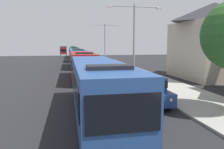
{
  "coord_description": "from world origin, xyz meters",
  "views": [
    {
      "loc": [
        -2.85,
        1.47,
        4.02
      ],
      "look_at": [
        0.77,
        19.56,
        1.43
      ],
      "focal_mm": 34.96,
      "sensor_mm": 36.0,
      "label": 1
    }
  ],
  "objects_px": {
    "bus_tail_end": "(73,51)",
    "streetlamp_far": "(105,40)",
    "bus_second_in_line": "(82,65)",
    "bus_middle": "(78,58)",
    "white_suv": "(148,88)",
    "box_truck_oncoming": "(63,50)",
    "bus_fourth_in_line": "(75,54)",
    "bus_lead": "(98,87)",
    "streetlamp_mid": "(134,34)",
    "bus_rear": "(74,52)"
  },
  "relations": [
    {
      "from": "bus_fourth_in_line",
      "to": "streetlamp_far",
      "type": "xyz_separation_m",
      "value": [
        5.4,
        -10.44,
        3.13
      ]
    },
    {
      "from": "bus_fourth_in_line",
      "to": "box_truck_oncoming",
      "type": "relative_size",
      "value": 1.55
    },
    {
      "from": "bus_second_in_line",
      "to": "streetlamp_mid",
      "type": "height_order",
      "value": "streetlamp_mid"
    },
    {
      "from": "bus_second_in_line",
      "to": "streetlamp_far",
      "type": "bearing_deg",
      "value": 71.91
    },
    {
      "from": "bus_tail_end",
      "to": "white_suv",
      "type": "xyz_separation_m",
      "value": [
        3.7,
        -64.66,
        -0.66
      ]
    },
    {
      "from": "bus_lead",
      "to": "bus_fourth_in_line",
      "type": "xyz_separation_m",
      "value": [
        -0.0,
        40.24,
        -0.0
      ]
    },
    {
      "from": "bus_lead",
      "to": "bus_rear",
      "type": "distance_m",
      "value": 53.64
    },
    {
      "from": "bus_fourth_in_line",
      "to": "box_truck_oncoming",
      "type": "xyz_separation_m",
      "value": [
        -3.3,
        31.89,
        0.01
      ]
    },
    {
      "from": "bus_middle",
      "to": "streetlamp_mid",
      "type": "bearing_deg",
      "value": -70.92
    },
    {
      "from": "white_suv",
      "to": "bus_lead",
      "type": "bearing_deg",
      "value": -150.37
    },
    {
      "from": "bus_second_in_line",
      "to": "bus_middle",
      "type": "xyz_separation_m",
      "value": [
        0.0,
        13.3,
        0.0
      ]
    },
    {
      "from": "bus_fourth_in_line",
      "to": "white_suv",
      "type": "bearing_deg",
      "value": -84.46
    },
    {
      "from": "bus_tail_end",
      "to": "white_suv",
      "type": "distance_m",
      "value": 64.77
    },
    {
      "from": "white_suv",
      "to": "bus_fourth_in_line",
      "type": "bearing_deg",
      "value": 95.54
    },
    {
      "from": "bus_tail_end",
      "to": "streetlamp_mid",
      "type": "xyz_separation_m",
      "value": [
        5.4,
        -55.8,
        3.37
      ]
    },
    {
      "from": "bus_second_in_line",
      "to": "bus_rear",
      "type": "relative_size",
      "value": 1.0
    },
    {
      "from": "bus_tail_end",
      "to": "box_truck_oncoming",
      "type": "height_order",
      "value": "bus_tail_end"
    },
    {
      "from": "bus_tail_end",
      "to": "bus_middle",
      "type": "bearing_deg",
      "value": -90.0
    },
    {
      "from": "bus_tail_end",
      "to": "box_truck_oncoming",
      "type": "distance_m",
      "value": 6.3
    },
    {
      "from": "bus_lead",
      "to": "bus_middle",
      "type": "relative_size",
      "value": 1.06
    },
    {
      "from": "box_truck_oncoming",
      "to": "bus_lead",
      "type": "bearing_deg",
      "value": -87.38
    },
    {
      "from": "bus_lead",
      "to": "streetlamp_far",
      "type": "relative_size",
      "value": 1.52
    },
    {
      "from": "white_suv",
      "to": "bus_second_in_line",
      "type": "bearing_deg",
      "value": 108.32
    },
    {
      "from": "streetlamp_mid",
      "to": "streetlamp_far",
      "type": "relative_size",
      "value": 1.05
    },
    {
      "from": "streetlamp_far",
      "to": "white_suv",
      "type": "bearing_deg",
      "value": -93.51
    },
    {
      "from": "white_suv",
      "to": "streetlamp_mid",
      "type": "distance_m",
      "value": 9.89
    },
    {
      "from": "bus_fourth_in_line",
      "to": "streetlamp_mid",
      "type": "bearing_deg",
      "value": -79.55
    },
    {
      "from": "bus_lead",
      "to": "streetlamp_mid",
      "type": "relative_size",
      "value": 1.45
    },
    {
      "from": "bus_rear",
      "to": "streetlamp_mid",
      "type": "bearing_deg",
      "value": -82.79
    },
    {
      "from": "box_truck_oncoming",
      "to": "bus_second_in_line",
      "type": "bearing_deg",
      "value": -86.79
    },
    {
      "from": "bus_second_in_line",
      "to": "bus_rear",
      "type": "bearing_deg",
      "value": 90.0
    },
    {
      "from": "bus_fourth_in_line",
      "to": "streetlamp_far",
      "type": "distance_m",
      "value": 12.16
    },
    {
      "from": "bus_rear",
      "to": "box_truck_oncoming",
      "type": "relative_size",
      "value": 1.46
    },
    {
      "from": "bus_middle",
      "to": "white_suv",
      "type": "height_order",
      "value": "bus_middle"
    },
    {
      "from": "box_truck_oncoming",
      "to": "bus_tail_end",
      "type": "bearing_deg",
      "value": -58.39
    },
    {
      "from": "bus_second_in_line",
      "to": "bus_middle",
      "type": "distance_m",
      "value": 13.3
    },
    {
      "from": "bus_rear",
      "to": "box_truck_oncoming",
      "type": "xyz_separation_m",
      "value": [
        -3.3,
        18.49,
        0.01
      ]
    },
    {
      "from": "bus_second_in_line",
      "to": "box_truck_oncoming",
      "type": "bearing_deg",
      "value": 93.21
    },
    {
      "from": "streetlamp_far",
      "to": "bus_tail_end",
      "type": "bearing_deg",
      "value": 98.31
    },
    {
      "from": "bus_second_in_line",
      "to": "bus_rear",
      "type": "distance_m",
      "value": 40.36
    },
    {
      "from": "bus_middle",
      "to": "bus_rear",
      "type": "xyz_separation_m",
      "value": [
        -0.0,
        27.06,
        -0.0
      ]
    },
    {
      "from": "bus_rear",
      "to": "box_truck_oncoming",
      "type": "distance_m",
      "value": 18.79
    },
    {
      "from": "white_suv",
      "to": "box_truck_oncoming",
      "type": "distance_m",
      "value": 70.38
    },
    {
      "from": "bus_fourth_in_line",
      "to": "bus_tail_end",
      "type": "relative_size",
      "value": 0.98
    },
    {
      "from": "bus_middle",
      "to": "white_suv",
      "type": "xyz_separation_m",
      "value": [
        3.7,
        -24.48,
        -0.66
      ]
    },
    {
      "from": "bus_tail_end",
      "to": "streetlamp_far",
      "type": "height_order",
      "value": "streetlamp_far"
    },
    {
      "from": "bus_middle",
      "to": "bus_tail_end",
      "type": "height_order",
      "value": "same"
    },
    {
      "from": "bus_rear",
      "to": "bus_tail_end",
      "type": "xyz_separation_m",
      "value": [
        0.0,
        13.13,
        0.0
      ]
    },
    {
      "from": "bus_tail_end",
      "to": "streetlamp_mid",
      "type": "bearing_deg",
      "value": -84.47
    },
    {
      "from": "bus_middle",
      "to": "bus_tail_end",
      "type": "xyz_separation_m",
      "value": [
        0.0,
        40.19,
        0.0
      ]
    }
  ]
}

